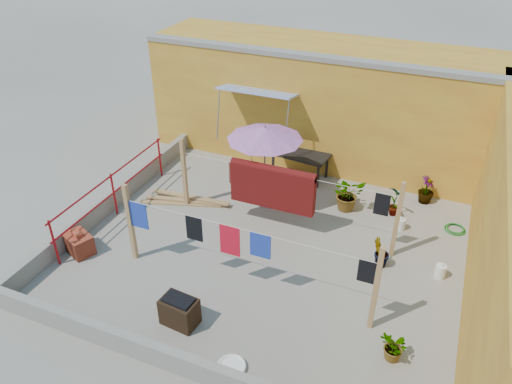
# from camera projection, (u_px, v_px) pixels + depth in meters

# --- Properties ---
(ground) EXTENTS (80.00, 80.00, 0.00)m
(ground) POSITION_uv_depth(u_px,v_px,m) (269.00, 248.00, 10.90)
(ground) COLOR #9E998E
(ground) RESTS_ON ground
(wall_back) EXTENTS (11.00, 3.27, 3.21)m
(wall_back) POSITION_uv_depth(u_px,v_px,m) (350.00, 106.00, 13.54)
(wall_back) COLOR gold
(wall_back) RESTS_ON ground
(parapet_front) EXTENTS (8.30, 0.16, 0.44)m
(parapet_front) POSITION_uv_depth(u_px,v_px,m) (187.00, 366.00, 7.99)
(parapet_front) COLOR gray
(parapet_front) RESTS_ON ground
(parapet_left) EXTENTS (0.16, 7.30, 0.44)m
(parapet_left) POSITION_uv_depth(u_px,v_px,m) (113.00, 200.00, 12.12)
(parapet_left) COLOR gray
(parapet_left) RESTS_ON ground
(red_railing) EXTENTS (0.05, 4.20, 1.10)m
(red_railing) POSITION_uv_depth(u_px,v_px,m) (113.00, 188.00, 11.62)
(red_railing) COLOR #A71018
(red_railing) RESTS_ON ground
(clothesline_rig) EXTENTS (5.09, 2.35, 1.80)m
(clothesline_rig) POSITION_uv_depth(u_px,v_px,m) (270.00, 193.00, 10.88)
(clothesline_rig) COLOR tan
(clothesline_rig) RESTS_ON ground
(patio_umbrella) EXTENTS (1.82, 1.82, 2.13)m
(patio_umbrella) POSITION_uv_depth(u_px,v_px,m) (265.00, 134.00, 11.34)
(patio_umbrella) COLOR gray
(patio_umbrella) RESTS_ON ground
(outdoor_table) EXTENTS (1.57, 0.91, 0.70)m
(outdoor_table) POSITION_uv_depth(u_px,v_px,m) (300.00, 156.00, 13.19)
(outdoor_table) COLOR black
(outdoor_table) RESTS_ON ground
(brick_stack) EXTENTS (0.74, 0.65, 0.53)m
(brick_stack) POSITION_uv_depth(u_px,v_px,m) (79.00, 243.00, 10.65)
(brick_stack) COLOR #9D3A24
(brick_stack) RESTS_ON ground
(lumber_pile) EXTENTS (2.16, 0.79, 0.13)m
(lumber_pile) POSITION_uv_depth(u_px,v_px,m) (186.00, 200.00, 12.38)
(lumber_pile) COLOR tan
(lumber_pile) RESTS_ON ground
(brazier) EXTENTS (0.68, 0.49, 0.58)m
(brazier) POSITION_uv_depth(u_px,v_px,m) (180.00, 311.00, 8.91)
(brazier) COLOR black
(brazier) RESTS_ON ground
(white_basin) EXTENTS (0.49, 0.49, 0.08)m
(white_basin) POSITION_uv_depth(u_px,v_px,m) (231.00, 367.00, 8.18)
(white_basin) COLOR white
(white_basin) RESTS_ON ground
(water_jug_a) EXTENTS (0.20, 0.20, 0.32)m
(water_jug_a) POSITION_uv_depth(u_px,v_px,m) (401.00, 224.00, 11.41)
(water_jug_a) COLOR white
(water_jug_a) RESTS_ON ground
(water_jug_b) EXTENTS (0.22, 0.22, 0.34)m
(water_jug_b) POSITION_uv_depth(u_px,v_px,m) (440.00, 271.00, 10.02)
(water_jug_b) COLOR white
(water_jug_b) RESTS_ON ground
(green_hose) EXTENTS (0.47, 0.47, 0.07)m
(green_hose) POSITION_uv_depth(u_px,v_px,m) (455.00, 229.00, 11.43)
(green_hose) COLOR #186E1D
(green_hose) RESTS_ON ground
(plant_back_a) EXTENTS (1.01, 1.00, 0.85)m
(plant_back_a) POSITION_uv_depth(u_px,v_px,m) (348.00, 194.00, 11.97)
(plant_back_a) COLOR #1C5919
(plant_back_a) RESTS_ON ground
(plant_back_b) EXTENTS (0.45, 0.45, 0.69)m
(plant_back_b) POSITION_uv_depth(u_px,v_px,m) (426.00, 190.00, 12.26)
(plant_back_b) COLOR #1C5919
(plant_back_b) RESTS_ON ground
(plant_right_a) EXTENTS (0.51, 0.47, 0.81)m
(plant_right_a) POSITION_uv_depth(u_px,v_px,m) (395.00, 201.00, 11.75)
(plant_right_a) COLOR #1C5919
(plant_right_a) RESTS_ON ground
(plant_right_b) EXTENTS (0.48, 0.49, 0.70)m
(plant_right_b) POSITION_uv_depth(u_px,v_px,m) (381.00, 253.00, 10.19)
(plant_right_b) COLOR #1C5919
(plant_right_b) RESTS_ON ground
(plant_right_c) EXTENTS (0.63, 0.64, 0.54)m
(plant_right_c) POSITION_uv_depth(u_px,v_px,m) (395.00, 348.00, 8.22)
(plant_right_c) COLOR #1C5919
(plant_right_c) RESTS_ON ground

